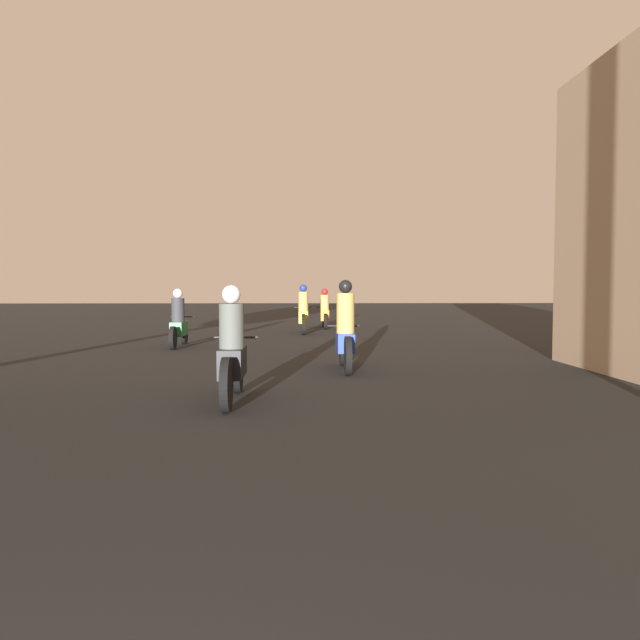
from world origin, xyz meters
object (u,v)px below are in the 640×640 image
Objects in this scene: motorcycle_green at (179,324)px; motorcycle_yellow at (303,314)px; motorcycle_orange at (325,312)px; motorcycle_black at (232,355)px; motorcycle_blue at (345,334)px.

motorcycle_yellow is (3.17, 4.57, 0.06)m from motorcycle_green.
motorcycle_green is 1.07× the size of motorcycle_orange.
motorcycle_orange is (1.79, 14.78, -0.02)m from motorcycle_black.
motorcycle_blue is 0.98× the size of motorcycle_green.
motorcycle_yellow is at bearing 89.82° from motorcycle_blue.
motorcycle_yellow is at bearing -100.79° from motorcycle_orange.
motorcycle_yellow reaches higher than motorcycle_black.
motorcycle_black is 14.88m from motorcycle_orange.
motorcycle_orange is (3.97, 7.11, 0.01)m from motorcycle_green.
motorcycle_blue is 6.00m from motorcycle_green.
motorcycle_black is at bearing -123.48° from motorcycle_blue.
motorcycle_yellow is 2.66m from motorcycle_orange.
motorcycle_black is 12.28m from motorcycle_yellow.
motorcycle_blue is at bearing -83.81° from motorcycle_orange.
motorcycle_yellow reaches higher than motorcycle_green.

